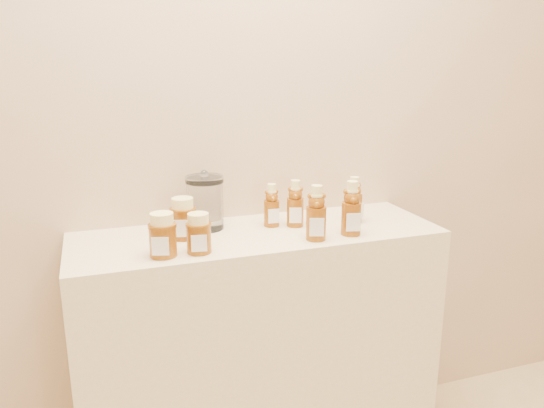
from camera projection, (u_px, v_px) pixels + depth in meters
name	position (u px, v px, depth m)	size (l,w,h in m)	color
wall_back	(240.00, 89.00, 1.79)	(3.50, 0.02, 2.70)	tan
display_table	(259.00, 355.00, 1.85)	(1.20, 0.40, 0.90)	beige
bear_bottle_back_left	(272.00, 202.00, 1.78)	(0.06, 0.06, 0.16)	#6B3408
bear_bottle_back_mid	(295.00, 200.00, 1.77)	(0.06, 0.06, 0.18)	#6B3408
bear_bottle_back_right	(354.00, 197.00, 1.82)	(0.06, 0.06, 0.18)	#6B3408
bear_bottle_front_left	(316.00, 209.00, 1.63)	(0.07, 0.07, 0.20)	#6B3408
bear_bottle_front_right	(352.00, 205.00, 1.68)	(0.07, 0.07, 0.20)	#6B3408
honey_jar_left	(163.00, 235.00, 1.50)	(0.08, 0.08, 0.13)	#6B3408
honey_jar_back	(183.00, 218.00, 1.66)	(0.08, 0.08, 0.13)	#6B3408
honey_jar_front	(199.00, 233.00, 1.53)	(0.08, 0.08, 0.12)	#6B3408
glass_canister	(205.00, 200.00, 1.74)	(0.13, 0.13, 0.19)	white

